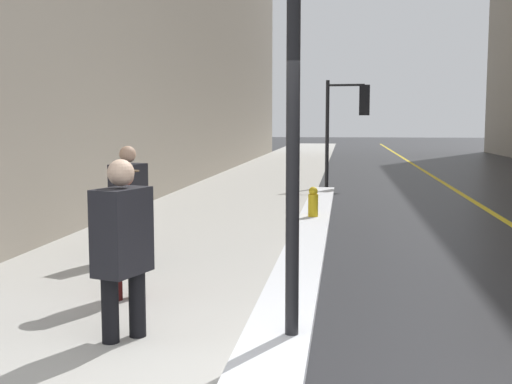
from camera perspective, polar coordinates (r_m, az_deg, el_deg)
name	(u,v)px	position (r m, az deg, el deg)	size (l,w,h in m)	color
sidewalk_slab	(253,186)	(19.74, -0.24, 0.50)	(4.00, 80.00, 0.01)	#B2AFA8
road_centre_stripe	(454,189)	(19.81, 17.21, 0.22)	(0.16, 80.00, 0.00)	gold
snow_bank_curb	(309,235)	(11.04, 4.73, -3.86)	(0.62, 15.46, 0.10)	white
lamp_post	(294,2)	(5.65, 3.38, 16.50)	(0.28, 0.28, 5.00)	black
traffic_light_near	(351,111)	(19.55, 8.48, 7.16)	(1.31, 0.33, 3.23)	black
pedestrian_trailing	(122,241)	(5.88, -11.79, -4.30)	(0.46, 0.61, 1.66)	black
pedestrian_in_fedora	(125,224)	(7.27, -11.56, -2.76)	(0.42, 0.55, 1.58)	#340C0C
pedestrian_in_glasses	(129,197)	(9.34, -11.26, -0.45)	(0.46, 0.60, 1.65)	black
fire_hydrant	(313,204)	(12.85, 5.10, -1.11)	(0.20, 0.20, 0.70)	gold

